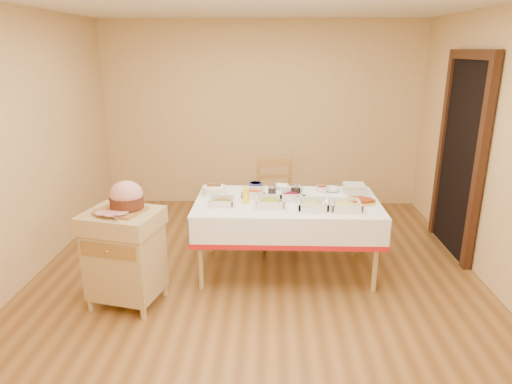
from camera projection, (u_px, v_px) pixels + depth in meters
room_shell at (256, 154)px, 4.10m from camera, size 5.00×5.00×5.00m
doorway at (461, 154)px, 4.95m from camera, size 0.09×1.10×2.20m
dining_table at (287, 216)px, 4.58m from camera, size 1.82×1.02×0.76m
butcher_cart at (125, 252)px, 4.00m from camera, size 0.72×0.64×0.87m
dining_chair at (277, 201)px, 5.31m from camera, size 0.52×0.50×0.99m
ham_on_board at (126, 198)px, 3.88m from camera, size 0.40×0.38×0.27m
serving_dish_a at (222, 201)px, 4.41m from camera, size 0.23×0.23×0.10m
serving_dish_b at (270, 202)px, 4.38m from camera, size 0.27×0.27×0.11m
serving_dish_c at (312, 205)px, 4.30m from camera, size 0.28×0.28×0.11m
serving_dish_d at (345, 205)px, 4.29m from camera, size 0.28×0.28×0.11m
serving_dish_e at (253, 193)px, 4.65m from camera, size 0.24×0.23×0.11m
serving_dish_f at (292, 195)px, 4.58m from camera, size 0.26×0.24×0.12m
small_bowl_left at (215, 188)px, 4.85m from camera, size 0.11×0.11×0.05m
small_bowl_mid at (256, 185)px, 4.93m from camera, size 0.15×0.15×0.06m
small_bowl_right at (322, 189)px, 4.80m from camera, size 0.12×0.12×0.06m
bowl_white_imported at (281, 187)px, 4.92m from camera, size 0.19×0.19×0.04m
bowl_small_imported at (332, 189)px, 4.82m from camera, size 0.18×0.18×0.05m
preserve_jar_left at (272, 191)px, 4.68m from camera, size 0.09×0.09×0.11m
preserve_jar_right at (296, 190)px, 4.67m from camera, size 0.10×0.10×0.13m
mustard_bottle at (246, 195)px, 4.43m from camera, size 0.06×0.06×0.19m
bread_basket at (214, 190)px, 4.72m from camera, size 0.24×0.24×0.11m
plate_stack at (354, 189)px, 4.77m from camera, size 0.22×0.22×0.09m
brass_platter at (359, 201)px, 4.46m from camera, size 0.32×0.23×0.04m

